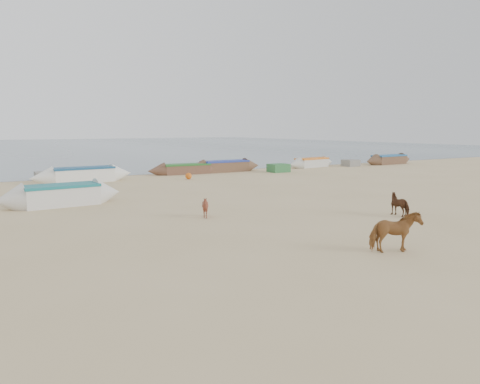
% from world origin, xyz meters
% --- Properties ---
extents(ground, '(140.00, 140.00, 0.00)m').
position_xyz_m(ground, '(0.00, 0.00, 0.00)').
color(ground, tan).
rests_on(ground, ground).
extents(sea, '(160.00, 160.00, 0.00)m').
position_xyz_m(sea, '(0.00, 82.00, 0.01)').
color(sea, slate).
rests_on(sea, ground).
extents(cow_adult, '(1.50, 1.04, 1.16)m').
position_xyz_m(cow_adult, '(1.07, -2.55, 0.58)').
color(cow_adult, '#956031').
rests_on(cow_adult, ground).
extents(calf_front, '(0.95, 0.90, 0.83)m').
position_xyz_m(calf_front, '(-1.15, 4.67, 0.41)').
color(calf_front, brown).
rests_on(calf_front, ground).
extents(calf_right, '(1.04, 1.11, 0.89)m').
position_xyz_m(calf_right, '(5.69, 1.15, 0.45)').
color(calf_right, '#4C2B18').
rests_on(calf_right, ground).
extents(near_canoe, '(5.48, 1.86, 0.94)m').
position_xyz_m(near_canoe, '(-5.37, 10.55, 0.47)').
color(near_canoe, silver).
rests_on(near_canoe, ground).
extents(waterline_canoes, '(60.30, 3.83, 0.97)m').
position_xyz_m(waterline_canoes, '(1.06, 20.44, 0.43)').
color(waterline_canoes, brown).
rests_on(waterline_canoes, ground).
extents(beach_clutter, '(42.57, 5.30, 0.64)m').
position_xyz_m(beach_clutter, '(3.84, 19.57, 0.30)').
color(beach_clutter, '#2E673D').
rests_on(beach_clutter, ground).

